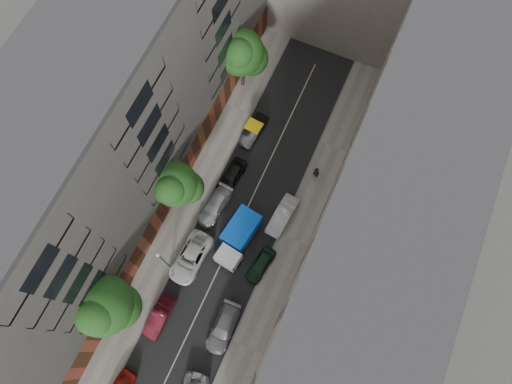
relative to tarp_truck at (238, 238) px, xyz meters
The scene contains 20 objects.
ground 2.84m from the tarp_truck, 104.30° to the left, with size 120.00×120.00×0.00m, color #4C4C49.
road_surface 2.84m from the tarp_truck, 104.30° to the left, with size 8.00×44.00×0.02m, color black.
sidewalk_left 6.69m from the tarp_truck, 158.90° to the left, with size 3.00×44.00×0.15m, color gray.
sidewalk_right 5.61m from the tarp_truck, 25.66° to the left, with size 3.00×44.00×0.15m, color gray.
building_left 14.59m from the tarp_truck, 168.53° to the left, with size 8.00×44.00×20.00m, color #494644.
building_right 13.65m from the tarp_truck, 12.75° to the left, with size 8.00×44.00×20.00m, color #B8AB8F.
tarp_truck is the anchor object (origin of this frame).
car_left_1 10.17m from the tarp_truck, 110.47° to the right, with size 1.47×4.22×1.39m, color #4B0F19.
car_left_2 4.89m from the tarp_truck, 134.61° to the right, with size 2.50×5.43×1.51m, color silver.
car_left_3 4.23m from the tarp_truck, 148.80° to the left, with size 1.90×4.68×1.36m, color #B3B4B8.
car_left_4 6.73m from the tarp_truck, 120.58° to the left, with size 1.68×4.16×1.42m, color black.
car_left_5 11.88m from the tarp_truck, 106.67° to the left, with size 1.46×4.20×1.38m, color black.
car_right_1 8.33m from the tarp_truck, 74.59° to the right, with size 1.96×4.82×1.40m, color gray.
car_right_2 3.39m from the tarp_truck, 24.18° to the right, with size 1.53×3.81×1.30m, color black.
car_right_3 5.02m from the tarp_truck, 52.81° to the left, with size 1.58×4.52×1.49m, color silver.
tree_near 13.41m from the tarp_truck, 122.68° to the right, with size 5.30×5.03×8.94m.
tree_mid 7.74m from the tarp_truck, 169.25° to the left, with size 4.63×4.25×7.72m.
tree_far 18.14m from the tarp_truck, 113.03° to the left, with size 5.04×4.73×8.25m.
lamp_post 7.42m from the tarp_truck, 134.68° to the right, with size 0.36×0.36×5.90m.
pedestrian 10.42m from the tarp_truck, 65.22° to the left, with size 0.71×0.46×1.94m, color black.
Camera 1 is at (6.37, -11.01, 43.94)m, focal length 32.00 mm.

